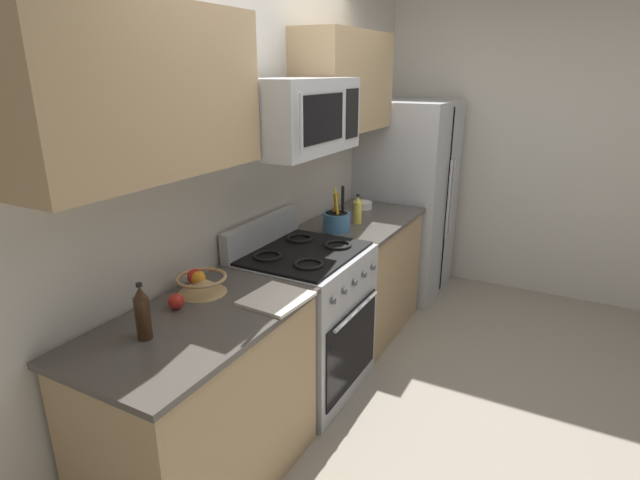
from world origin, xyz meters
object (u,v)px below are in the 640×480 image
Objects in this scene: cutting_board at (276,299)px; prep_bowl at (363,205)px; range_oven at (304,319)px; microwave at (298,116)px; bottle_oil at (358,210)px; utensil_crock at (337,221)px; bottle_soy at (142,313)px; fruit_basket at (201,283)px; apple_loose at (176,301)px; refrigerator at (407,198)px.

prep_bowl reaches higher than cutting_board.
cutting_board is (-0.62, -0.21, 0.45)m from range_oven.
microwave is 3.66× the size of bottle_oil.
utensil_crock is 1.15m from cutting_board.
bottle_oil is at bearing -1.69° from range_oven.
cutting_board is at bearing -161.45° from range_oven.
microwave is at bearing 176.09° from bottle_oil.
utensil_crock is 0.62m from prep_bowl.
utensil_crock reaches higher than cutting_board.
prep_bowl is at bearing 1.02° from bottle_soy.
fruit_basket is at bearing 173.72° from utensil_crock.
cutting_board is at bearing -75.38° from fruit_basket.
range_oven is at bearing 178.31° from bottle_oil.
apple_loose is (-0.91, 0.15, 0.47)m from range_oven.
fruit_basket is (-0.71, 0.14, -0.76)m from microwave.
range_oven is 7.26× the size of prep_bowl.
refrigerator is 5.33× the size of utensil_crock.
prep_bowl is (1.84, -0.06, -0.02)m from fruit_basket.
range_oven is at bearing 18.55° from cutting_board.
range_oven reaches higher than cutting_board.
fruit_basket is 1.84m from prep_bowl.
prep_bowl is at bearing 18.45° from bottle_oil.
cutting_board is at bearing -169.69° from prep_bowl.
range_oven is 1.04m from apple_loose.
range_oven reaches higher than apple_loose.
bottle_oil is at bearing -5.90° from apple_loose.
refrigerator reaches higher than apple_loose.
utensil_crock is at bearing -172.93° from prep_bowl.
microwave is at bearing -2.00° from bottle_soy.
bottle_soy is (-1.18, 0.04, -0.69)m from microwave.
microwave is at bearing 20.89° from cutting_board.
apple_loose is at bearing 174.10° from bottle_oil.
utensil_crock is 2.14× the size of prep_bowl.
fruit_basket reaches higher than cutting_board.
utensil_crock reaches higher than fruit_basket.
bottle_soy is (-0.56, 0.28, 0.10)m from cutting_board.
bottle_oil is at bearing 7.82° from cutting_board.
prep_bowl is at bearing 169.60° from refrigerator.
refrigerator is 2.20× the size of microwave.
bottle_oil is at bearing -2.73° from bottle_soy.
prep_bowl is at bearing -1.80° from fruit_basket.
cutting_board is at bearing -50.30° from apple_loose.
cutting_board is at bearing -159.11° from microwave.
refrigerator is at bearing 0.23° from bottle_oil.
bottle_soy reaches higher than bottle_oil.
bottle_soy is at bearing 178.34° from refrigerator.
refrigerator is at bearing -10.40° from prep_bowl.
apple_loose is at bearing 170.76° from range_oven.
bottle_oil is (0.73, -0.05, -0.71)m from microwave.
refrigerator reaches higher than prep_bowl.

